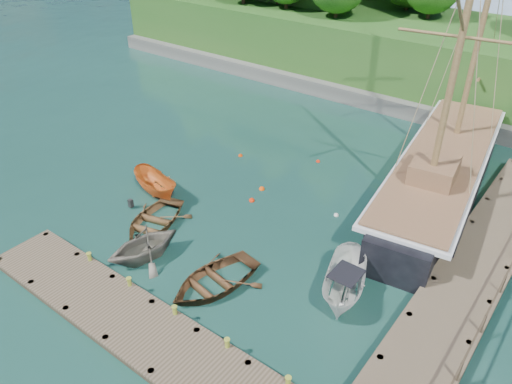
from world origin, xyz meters
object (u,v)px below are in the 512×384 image
rowboat_1 (145,258)px  rowboat_2 (214,286)px  schooner (440,176)px  motorboat_orange (157,194)px  rowboat_0 (154,226)px  cabin_boat_white (344,296)px

rowboat_1 → rowboat_2: size_ratio=0.81×
schooner → motorboat_orange: bearing=-148.7°
rowboat_0 → cabin_boat_white: size_ratio=0.97×
rowboat_1 → rowboat_2: rowboat_1 is taller
rowboat_2 → cabin_boat_white: (5.37, 3.19, 0.00)m
rowboat_2 → rowboat_1: bearing=-161.5°
schooner → rowboat_0: bearing=-137.8°
motorboat_orange → cabin_boat_white: size_ratio=0.86×
rowboat_1 → rowboat_2: 4.30m
rowboat_0 → rowboat_2: rowboat_2 is taller
rowboat_0 → rowboat_2: size_ratio=0.97×
cabin_boat_white → schooner: size_ratio=0.18×
rowboat_1 → motorboat_orange: size_ratio=0.94×
rowboat_1 → schooner: schooner is taller
rowboat_1 → schooner: bearing=71.6°
rowboat_1 → schooner: (9.69, 15.80, 1.06)m
cabin_boat_white → schooner: bearing=70.3°
rowboat_0 → motorboat_orange: 3.39m
rowboat_1 → cabin_boat_white: rowboat_1 is taller
rowboat_0 → rowboat_1: bearing=-66.6°
motorboat_orange → cabin_boat_white: (13.73, -0.87, 0.00)m
rowboat_0 → rowboat_2: (6.02, -1.61, 0.00)m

